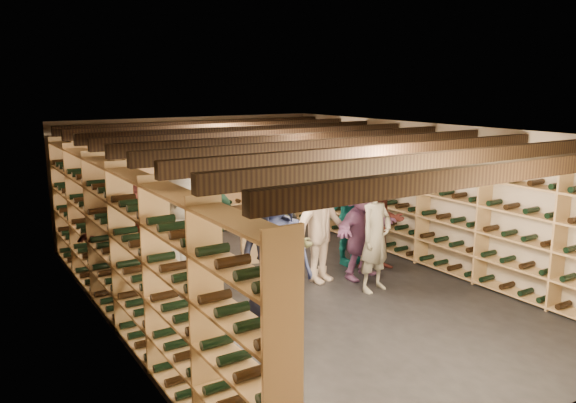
{
  "coord_description": "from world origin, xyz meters",
  "views": [
    {
      "loc": [
        -4.39,
        -6.71,
        3.03
      ],
      "look_at": [
        -0.04,
        0.2,
        1.33
      ],
      "focal_mm": 35.0,
      "sensor_mm": 36.0,
      "label": 1
    }
  ],
  "objects_px": {
    "person_6": "(275,253)",
    "person_7": "(376,237)",
    "person_5": "(135,239)",
    "person_9": "(180,250)",
    "person_2": "(284,250)",
    "person_8": "(381,223)",
    "crate_stack_left": "(187,259)",
    "person_3": "(323,224)",
    "person_11": "(361,230)",
    "crate_stack_right": "(256,247)",
    "person_10": "(209,222)",
    "person_4": "(350,216)",
    "person_1": "(277,237)",
    "crate_loose": "(284,238)",
    "person_12": "(357,199)"
  },
  "relations": [
    {
      "from": "crate_stack_left",
      "to": "person_7",
      "type": "bearing_deg",
      "value": -41.07
    },
    {
      "from": "crate_stack_right",
      "to": "person_7",
      "type": "xyz_separation_m",
      "value": [
        0.81,
        -2.2,
        0.58
      ]
    },
    {
      "from": "crate_stack_left",
      "to": "person_1",
      "type": "distance_m",
      "value": 1.61
    },
    {
      "from": "person_6",
      "to": "person_10",
      "type": "bearing_deg",
      "value": 99.19
    },
    {
      "from": "crate_stack_right",
      "to": "person_11",
      "type": "xyz_separation_m",
      "value": [
        1.01,
        -1.62,
        0.53
      ]
    },
    {
      "from": "person_7",
      "to": "person_11",
      "type": "bearing_deg",
      "value": 59.6
    },
    {
      "from": "person_6",
      "to": "person_5",
      "type": "bearing_deg",
      "value": 131.07
    },
    {
      "from": "crate_loose",
      "to": "person_11",
      "type": "distance_m",
      "value": 2.46
    },
    {
      "from": "person_10",
      "to": "person_11",
      "type": "bearing_deg",
      "value": -39.32
    },
    {
      "from": "crate_stack_left",
      "to": "crate_stack_right",
      "type": "relative_size",
      "value": 1.16
    },
    {
      "from": "crate_stack_left",
      "to": "person_8",
      "type": "bearing_deg",
      "value": -22.37
    },
    {
      "from": "person_6",
      "to": "person_7",
      "type": "relative_size",
      "value": 1.15
    },
    {
      "from": "person_2",
      "to": "person_9",
      "type": "height_order",
      "value": "person_9"
    },
    {
      "from": "person_5",
      "to": "person_9",
      "type": "height_order",
      "value": "person_9"
    },
    {
      "from": "person_7",
      "to": "person_8",
      "type": "bearing_deg",
      "value": 32.91
    },
    {
      "from": "person_7",
      "to": "person_3",
      "type": "bearing_deg",
      "value": 110.4
    },
    {
      "from": "person_3",
      "to": "person_11",
      "type": "distance_m",
      "value": 0.67
    },
    {
      "from": "person_1",
      "to": "person_7",
      "type": "bearing_deg",
      "value": -15.27
    },
    {
      "from": "person_1",
      "to": "person_9",
      "type": "xyz_separation_m",
      "value": [
        -1.55,
        -0.18,
        0.1
      ]
    },
    {
      "from": "person_8",
      "to": "person_2",
      "type": "bearing_deg",
      "value": -144.09
    },
    {
      "from": "person_4",
      "to": "person_8",
      "type": "xyz_separation_m",
      "value": [
        0.26,
        -0.5,
        -0.04
      ]
    },
    {
      "from": "crate_stack_left",
      "to": "crate_loose",
      "type": "xyz_separation_m",
      "value": [
        2.43,
        1.01,
        -0.25
      ]
    },
    {
      "from": "crate_stack_right",
      "to": "person_3",
      "type": "relative_size",
      "value": 0.32
    },
    {
      "from": "person_10",
      "to": "person_11",
      "type": "distance_m",
      "value": 2.42
    },
    {
      "from": "person_4",
      "to": "person_11",
      "type": "bearing_deg",
      "value": -118.08
    },
    {
      "from": "person_3",
      "to": "person_11",
      "type": "bearing_deg",
      "value": -26.48
    },
    {
      "from": "person_9",
      "to": "person_8",
      "type": "bearing_deg",
      "value": -14.61
    },
    {
      "from": "person_4",
      "to": "person_7",
      "type": "bearing_deg",
      "value": -116.28
    },
    {
      "from": "crate_loose",
      "to": "person_5",
      "type": "relative_size",
      "value": 0.3
    },
    {
      "from": "person_5",
      "to": "person_9",
      "type": "relative_size",
      "value": 0.87
    },
    {
      "from": "person_8",
      "to": "person_12",
      "type": "distance_m",
      "value": 1.3
    },
    {
      "from": "person_5",
      "to": "person_8",
      "type": "distance_m",
      "value": 3.94
    },
    {
      "from": "crate_loose",
      "to": "person_9",
      "type": "height_order",
      "value": "person_9"
    },
    {
      "from": "person_9",
      "to": "person_4",
      "type": "bearing_deg",
      "value": -5.91
    },
    {
      "from": "person_9",
      "to": "person_11",
      "type": "height_order",
      "value": "person_9"
    },
    {
      "from": "person_6",
      "to": "person_8",
      "type": "height_order",
      "value": "person_6"
    },
    {
      "from": "person_1",
      "to": "person_8",
      "type": "relative_size",
      "value": 1.06
    },
    {
      "from": "person_8",
      "to": "person_9",
      "type": "bearing_deg",
      "value": -155.08
    },
    {
      "from": "person_6",
      "to": "person_7",
      "type": "height_order",
      "value": "person_6"
    },
    {
      "from": "person_6",
      "to": "person_11",
      "type": "distance_m",
      "value": 2.24
    },
    {
      "from": "crate_stack_left",
      "to": "person_5",
      "type": "bearing_deg",
      "value": -171.19
    },
    {
      "from": "crate_stack_right",
      "to": "person_10",
      "type": "relative_size",
      "value": 0.33
    },
    {
      "from": "person_1",
      "to": "person_9",
      "type": "relative_size",
      "value": 0.9
    },
    {
      "from": "person_11",
      "to": "person_7",
      "type": "bearing_deg",
      "value": -123.79
    },
    {
      "from": "person_2",
      "to": "person_5",
      "type": "bearing_deg",
      "value": 145.48
    },
    {
      "from": "person_10",
      "to": "person_1",
      "type": "bearing_deg",
      "value": -72.38
    },
    {
      "from": "person_4",
      "to": "person_7",
      "type": "xyz_separation_m",
      "value": [
        -0.47,
        -1.21,
        -0.01
      ]
    },
    {
      "from": "person_2",
      "to": "person_4",
      "type": "height_order",
      "value": "person_4"
    },
    {
      "from": "person_6",
      "to": "person_11",
      "type": "xyz_separation_m",
      "value": [
        2.08,
        0.82,
        -0.17
      ]
    },
    {
      "from": "person_2",
      "to": "person_8",
      "type": "xyz_separation_m",
      "value": [
        2.23,
        0.56,
        -0.02
      ]
    }
  ]
}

